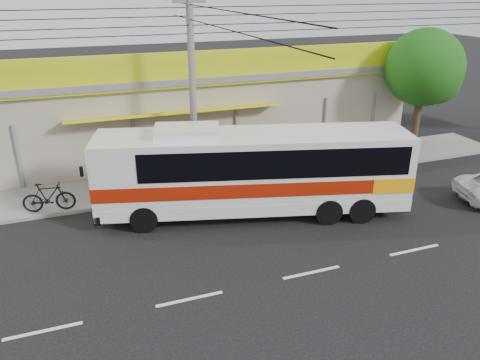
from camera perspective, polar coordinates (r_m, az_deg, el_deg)
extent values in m
plane|color=black|center=(17.27, 4.80, -6.80)|extent=(120.00, 120.00, 0.00)
cube|color=gray|center=(22.26, -1.58, 0.57)|extent=(30.00, 3.20, 0.15)
cube|color=#9D957F|center=(26.75, -5.48, 8.89)|extent=(22.00, 8.00, 4.20)
cube|color=slate|center=(26.30, -5.66, 13.65)|extent=(22.60, 8.60, 0.30)
cube|color=#C1CE11|center=(22.30, -2.95, 13.50)|extent=(22.00, 0.24, 1.60)
cube|color=#AA0927|center=(21.78, -8.09, 13.09)|extent=(9.00, 0.10, 1.20)
cube|color=#126A2D|center=(24.94, 11.94, 14.06)|extent=(2.40, 0.10, 1.10)
cube|color=navy|center=(26.44, 17.10, 14.05)|extent=(2.20, 0.10, 1.10)
cube|color=#AA0927|center=(21.47, -26.97, 10.74)|extent=(3.00, 0.10, 1.10)
cube|color=#D1C90B|center=(22.03, -7.74, 8.16)|extent=(10.00, 1.20, 0.37)
cube|color=silver|center=(18.05, 1.62, 1.27)|extent=(12.12, 5.44, 2.87)
cube|color=#9E1906|center=(18.18, 1.61, 0.26)|extent=(12.17, 5.49, 0.54)
cube|color=orange|center=(19.43, 16.88, 0.77)|extent=(2.18, 2.86, 0.59)
cube|color=black|center=(17.91, 3.85, 3.26)|extent=(10.22, 4.97, 1.09)
cube|color=black|center=(18.19, -17.05, 1.92)|extent=(0.71, 2.15, 1.49)
cube|color=silver|center=(17.41, -6.49, 5.94)|extent=(2.65, 1.95, 0.36)
cylinder|color=black|center=(17.62, -11.61, -4.67)|extent=(1.08, 0.57, 1.03)
cylinder|color=black|center=(19.62, -10.97, -1.66)|extent=(1.08, 0.57, 1.03)
cylinder|color=black|center=(18.51, 14.60, -3.57)|extent=(1.08, 0.57, 1.03)
cylinder|color=black|center=(20.42, 12.61, -0.80)|extent=(1.08, 0.57, 1.03)
imported|color=maroon|center=(21.45, -10.12, 1.12)|extent=(2.22, 1.35, 1.10)
imported|color=black|center=(19.90, -22.30, -1.94)|extent=(2.07, 0.84, 1.21)
cylinder|color=slate|center=(19.87, -5.79, 10.71)|extent=(0.28, 0.28, 8.75)
cube|color=slate|center=(19.44, -6.23, 20.83)|extent=(1.31, 0.13, 0.13)
cylinder|color=#352015|center=(26.83, 20.64, 6.58)|extent=(0.37, 0.37, 3.31)
sphere|color=#194C10|center=(26.24, 21.53, 12.64)|extent=(3.93, 3.93, 3.93)
sphere|color=#194C10|center=(26.52, 22.81, 11.18)|extent=(2.48, 2.48, 2.48)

